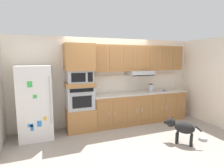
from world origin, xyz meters
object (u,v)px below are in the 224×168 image
(dog, at_px, (181,127))
(microwave, at_px, (79,76))
(built_in_oven, at_px, (80,97))
(screwdriver, at_px, (164,90))
(dog_food_bowl, at_px, (203,138))
(refrigerator, at_px, (35,102))
(electric_kettle, at_px, (151,88))

(dog, bearing_deg, microwave, 10.65)
(built_in_oven, relative_size, microwave, 1.09)
(screwdriver, relative_size, dog, 0.22)
(screwdriver, height_order, dog, screwdriver)
(microwave, distance_m, dog_food_bowl, 3.40)
(refrigerator, xyz_separation_m, dog_food_bowl, (3.69, -1.59, -0.85))
(refrigerator, xyz_separation_m, microwave, (1.09, 0.07, 0.58))
(built_in_oven, bearing_deg, dog, -38.69)
(electric_kettle, height_order, dog, electric_kettle)
(built_in_oven, relative_size, dog, 1.05)
(refrigerator, height_order, microwave, refrigerator)
(refrigerator, bearing_deg, dog, -26.36)
(dog_food_bowl, bearing_deg, electric_kettle, 105.31)
(microwave, distance_m, dog, 2.77)
(refrigerator, bearing_deg, screwdriver, -0.09)
(electric_kettle, relative_size, dog_food_bowl, 1.20)
(microwave, xyz_separation_m, dog_food_bowl, (2.60, -1.66, -1.43))
(refrigerator, relative_size, dog, 2.64)
(refrigerator, xyz_separation_m, built_in_oven, (1.09, 0.07, 0.02))
(microwave, bearing_deg, dog_food_bowl, -32.49)
(electric_kettle, distance_m, dog_food_bowl, 1.95)
(dog_food_bowl, bearing_deg, screwdriver, 88.47)
(dog, xyz_separation_m, dog_food_bowl, (0.61, -0.06, -0.34))
(built_in_oven, xyz_separation_m, microwave, (0.00, -0.00, 0.56))
(refrigerator, distance_m, screwdriver, 3.74)
(built_in_oven, height_order, electric_kettle, built_in_oven)
(microwave, xyz_separation_m, screwdriver, (2.65, -0.07, -0.53))
(refrigerator, relative_size, electric_kettle, 7.33)
(electric_kettle, bearing_deg, screwdriver, -3.11)
(refrigerator, relative_size, dog_food_bowl, 8.80)
(microwave, distance_m, electric_kettle, 2.20)
(microwave, xyz_separation_m, electric_kettle, (2.16, -0.05, -0.43))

